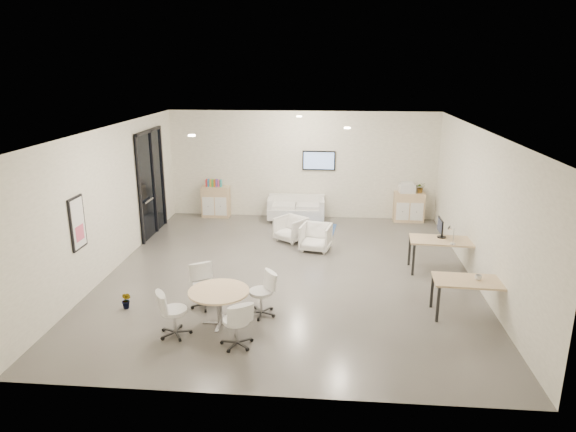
# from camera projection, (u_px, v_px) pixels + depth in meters

# --- Properties ---
(room_shell) EXTENTS (9.60, 10.60, 4.80)m
(room_shell) POSITION_uv_depth(u_px,v_px,m) (290.00, 204.00, 11.07)
(room_shell) COLOR #54504C
(room_shell) RESTS_ON ground
(glass_door) EXTENTS (0.09, 1.90, 2.85)m
(glass_door) POSITION_uv_depth(u_px,v_px,m) (151.00, 180.00, 13.82)
(glass_door) COLOR black
(glass_door) RESTS_ON room_shell
(artwork) EXTENTS (0.05, 0.54, 1.04)m
(artwork) POSITION_uv_depth(u_px,v_px,m) (78.00, 223.00, 9.88)
(artwork) COLOR black
(artwork) RESTS_ON room_shell
(wall_tv) EXTENTS (0.98, 0.06, 0.58)m
(wall_tv) POSITION_uv_depth(u_px,v_px,m) (319.00, 161.00, 15.25)
(wall_tv) COLOR black
(wall_tv) RESTS_ON room_shell
(ceiling_spots) EXTENTS (3.14, 4.14, 0.03)m
(ceiling_spots) POSITION_uv_depth(u_px,v_px,m) (284.00, 126.00, 11.43)
(ceiling_spots) COLOR #FFEAC6
(ceiling_spots) RESTS_ON room_shell
(sideboard_left) EXTENTS (0.84, 0.43, 0.94)m
(sideboard_left) POSITION_uv_depth(u_px,v_px,m) (216.00, 202.00, 15.67)
(sideboard_left) COLOR tan
(sideboard_left) RESTS_ON room_shell
(sideboard_right) EXTENTS (0.88, 0.43, 0.88)m
(sideboard_right) POSITION_uv_depth(u_px,v_px,m) (409.00, 207.00, 15.20)
(sideboard_right) COLOR tan
(sideboard_right) RESTS_ON room_shell
(books) EXTENTS (0.48, 0.14, 0.22)m
(books) POSITION_uv_depth(u_px,v_px,m) (214.00, 183.00, 15.52)
(books) COLOR red
(books) RESTS_ON sideboard_left
(printer) EXTENTS (0.47, 0.40, 0.31)m
(printer) POSITION_uv_depth(u_px,v_px,m) (407.00, 188.00, 15.05)
(printer) COLOR white
(printer) RESTS_ON sideboard_right
(loveseat) EXTENTS (1.70, 0.90, 0.63)m
(loveseat) POSITION_uv_depth(u_px,v_px,m) (296.00, 209.00, 15.33)
(loveseat) COLOR silver
(loveseat) RESTS_ON room_shell
(blue_rug) EXTENTS (1.75, 1.25, 0.01)m
(blue_rug) POSITION_uv_depth(u_px,v_px,m) (306.00, 228.00, 14.62)
(blue_rug) COLOR #335B9C
(blue_rug) RESTS_ON room_shell
(armchair_left) EXTENTS (0.93, 0.92, 0.71)m
(armchair_left) POSITION_uv_depth(u_px,v_px,m) (291.00, 228.00, 13.53)
(armchair_left) COLOR silver
(armchair_left) RESTS_ON room_shell
(armchair_right) EXTENTS (0.83, 0.79, 0.73)m
(armchair_right) POSITION_uv_depth(u_px,v_px,m) (316.00, 236.00, 12.83)
(armchair_right) COLOR silver
(armchair_right) RESTS_ON room_shell
(desk_rear) EXTENTS (1.48, 0.83, 0.75)m
(desk_rear) POSITION_uv_depth(u_px,v_px,m) (443.00, 243.00, 11.43)
(desk_rear) COLOR tan
(desk_rear) RESTS_ON room_shell
(desk_front) EXTENTS (1.40, 0.76, 0.71)m
(desk_front) POSITION_uv_depth(u_px,v_px,m) (471.00, 284.00, 9.36)
(desk_front) COLOR tan
(desk_front) RESTS_ON room_shell
(monitor) EXTENTS (0.20, 0.50, 0.44)m
(monitor) POSITION_uv_depth(u_px,v_px,m) (441.00, 227.00, 11.49)
(monitor) COLOR black
(monitor) RESTS_ON desk_rear
(round_table) EXTENTS (1.08, 1.08, 0.66)m
(round_table) POSITION_uv_depth(u_px,v_px,m) (219.00, 295.00, 9.06)
(round_table) COLOR tan
(round_table) RESTS_ON room_shell
(meeting_chairs) EXTENTS (2.17, 2.17, 0.82)m
(meeting_chairs) POSITION_uv_depth(u_px,v_px,m) (219.00, 303.00, 9.10)
(meeting_chairs) COLOR white
(meeting_chairs) RESTS_ON room_shell
(plant_cabinet) EXTENTS (0.27, 0.30, 0.23)m
(plant_cabinet) POSITION_uv_depth(u_px,v_px,m) (420.00, 189.00, 15.02)
(plant_cabinet) COLOR #3F7F3F
(plant_cabinet) RESTS_ON sideboard_right
(plant_floor) EXTENTS (0.29, 0.38, 0.15)m
(plant_floor) POSITION_uv_depth(u_px,v_px,m) (127.00, 305.00, 9.79)
(plant_floor) COLOR #3F7F3F
(plant_floor) RESTS_ON room_shell
(cup) EXTENTS (0.14, 0.12, 0.12)m
(cup) POSITION_uv_depth(u_px,v_px,m) (478.00, 277.00, 9.34)
(cup) COLOR white
(cup) RESTS_ON desk_front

